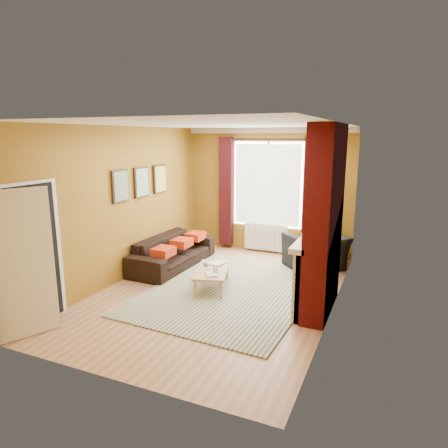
{
  "coord_description": "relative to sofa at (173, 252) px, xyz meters",
  "views": [
    {
      "loc": [
        2.65,
        -5.86,
        2.63
      ],
      "look_at": [
        0.0,
        0.25,
        1.15
      ],
      "focal_mm": 32.0,
      "sensor_mm": 36.0,
      "label": 1
    }
  ],
  "objects": [
    {
      "name": "tv_remote",
      "position": [
        1.05,
        -0.64,
        0.05
      ],
      "size": [
        0.14,
        0.16,
        0.02
      ],
      "rotation": [
        0.0,
        0.0,
        0.61
      ],
      "color": "#272729",
      "rests_on": "coffee_table"
    },
    {
      "name": "ground",
      "position": [
        1.42,
        -0.9,
        -0.31
      ],
      "size": [
        5.5,
        5.5,
        0.0
      ],
      "primitive_type": "plane",
      "color": "#956743",
      "rests_on": "ground"
    },
    {
      "name": "armchair",
      "position": [
        2.7,
        1.02,
        0.04
      ],
      "size": [
        1.44,
        1.43,
        0.7
      ],
      "primitive_type": "imported",
      "rotation": [
        0.0,
        0.0,
        3.9
      ],
      "color": "black",
      "rests_on": "ground"
    },
    {
      "name": "book_a",
      "position": [
        1.29,
        -1.11,
        0.05
      ],
      "size": [
        0.28,
        0.3,
        0.02
      ],
      "primitive_type": "imported",
      "rotation": [
        0.0,
        0.0,
        0.61
      ],
      "color": "#999999",
      "rests_on": "coffee_table"
    },
    {
      "name": "sofa",
      "position": [
        0.0,
        0.0,
        0.0
      ],
      "size": [
        0.9,
        2.18,
        0.63
      ],
      "primitive_type": "imported",
      "rotation": [
        0.0,
        0.0,
        1.54
      ],
      "color": "black",
      "rests_on": "ground"
    },
    {
      "name": "room_walls",
      "position": [
        2.05,
        -0.62,
        1.07
      ],
      "size": [
        3.82,
        5.54,
        2.83
      ],
      "color": "olive",
      "rests_on": "ground"
    },
    {
      "name": "coffee_table",
      "position": [
        1.25,
        -0.78,
        0.0
      ],
      "size": [
        0.82,
        1.17,
        0.35
      ],
      "rotation": [
        0.0,
        0.0,
        0.29
      ],
      "color": "tan",
      "rests_on": "ground"
    },
    {
      "name": "wicker_stool",
      "position": [
        2.26,
        1.33,
        -0.08
      ],
      "size": [
        0.48,
        0.48,
        0.47
      ],
      "rotation": [
        0.0,
        0.0,
        0.35
      ],
      "color": "#A57D47",
      "rests_on": "ground"
    },
    {
      "name": "mug",
      "position": [
        1.38,
        -0.93,
        0.09
      ],
      "size": [
        0.13,
        0.13,
        0.1
      ],
      "primitive_type": "imported",
      "rotation": [
        0.0,
        0.0,
        0.29
      ],
      "color": "#999999",
      "rests_on": "coffee_table"
    },
    {
      "name": "striped_rug",
      "position": [
        1.61,
        -0.74,
        -0.3
      ],
      "size": [
        2.78,
        3.73,
        0.02
      ],
      "rotation": [
        0.0,
        0.0,
        -0.05
      ],
      "color": "#304B84",
      "rests_on": "ground"
    },
    {
      "name": "floor_lamp",
      "position": [
        2.79,
        1.33,
        1.06
      ],
      "size": [
        0.31,
        0.31,
        1.74
      ],
      "rotation": [
        0.0,
        0.0,
        -0.26
      ],
      "color": "black",
      "rests_on": "ground"
    },
    {
      "name": "book_b",
      "position": [
        1.11,
        -0.45,
        0.05
      ],
      "size": [
        0.27,
        0.34,
        0.02
      ],
      "primitive_type": "imported",
      "rotation": [
        0.0,
        0.0,
        -0.14
      ],
      "color": "#999999",
      "rests_on": "coffee_table"
    }
  ]
}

